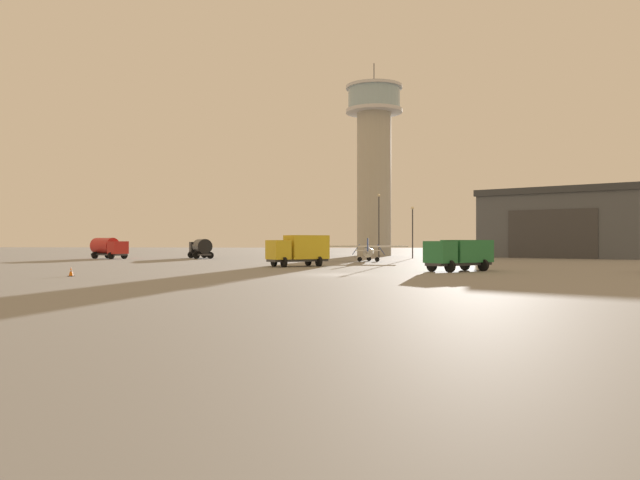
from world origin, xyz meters
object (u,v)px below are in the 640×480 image
airplane_white (368,251)px  truck_box_green (459,253)px  light_post_east (379,220)px  traffic_cone_near_left (71,272)px  light_post_west (413,227)px  control_tower (374,158)px  truck_fuel_tanker_black (201,248)px  truck_fuel_tanker_red (108,247)px  truck_box_yellow (299,249)px

airplane_white → truck_box_green: airplane_white is taller
light_post_east → traffic_cone_near_left: (-21.04, -51.49, -5.38)m
airplane_white → light_post_west: 16.98m
light_post_east → light_post_west: bearing=-18.7°
control_tower → truck_fuel_tanker_black: 36.01m
truck_box_green → truck_fuel_tanker_black: (-33.45, 35.06, 0.07)m
truck_fuel_tanker_red → truck_box_yellow: truck_box_yellow is taller
truck_box_green → truck_fuel_tanker_black: size_ratio=0.89×
truck_fuel_tanker_black → light_post_west: bearing=-111.2°
truck_box_green → light_post_west: (-2.47, 39.04, 3.11)m
truck_fuel_tanker_red → airplane_white: bearing=16.3°
truck_box_yellow → light_post_west: 33.25m
truck_fuel_tanker_black → light_post_east: light_post_east is taller
truck_box_green → truck_box_yellow: bearing=-70.3°
airplane_white → truck_box_yellow: truck_box_yellow is taller
traffic_cone_near_left → truck_box_green: bearing=20.7°
truck_box_yellow → traffic_cone_near_left: 23.51m
airplane_white → truck_box_green: size_ratio=1.60×
airplane_white → truck_fuel_tanker_black: airplane_white is taller
light_post_west → light_post_east: (-4.98, 1.68, 1.08)m
truck_box_green → light_post_east: bearing=-120.7°
truck_fuel_tanker_black → traffic_cone_near_left: 46.12m
truck_box_green → traffic_cone_near_left: truck_box_green is taller
truck_box_green → truck_fuel_tanker_black: bearing=-87.4°
light_post_east → traffic_cone_near_left: bearing=-112.2°
light_post_east → traffic_cone_near_left: size_ratio=14.13×
light_post_east → truck_fuel_tanker_red: bearing=-167.2°
control_tower → airplane_white: 36.08m
control_tower → truck_fuel_tanker_red: control_tower is taller
truck_box_yellow → truck_fuel_tanker_red: bearing=-74.7°
truck_box_yellow → light_post_west: light_post_west is taller
airplane_white → truck_box_green: (8.44, -23.49, 0.17)m
control_tower → truck_fuel_tanker_black: size_ratio=4.95×
control_tower → light_post_west: 21.92m
traffic_cone_near_left → control_tower: bearing=73.4°
truck_fuel_tanker_red → truck_box_green: 56.19m
control_tower → traffic_cone_near_left: 71.57m
truck_fuel_tanker_red → truck_fuel_tanker_black: truck_fuel_tanker_red is taller
truck_fuel_tanker_black → traffic_cone_near_left: (4.95, -45.83, -1.26)m
control_tower → truck_box_yellow: bearing=-97.5°
control_tower → truck_box_yellow: 50.42m
airplane_white → truck_box_green: 24.96m
truck_fuel_tanker_black → traffic_cone_near_left: size_ratio=9.96×
truck_fuel_tanker_red → light_post_east: (38.77, 8.79, 4.05)m
control_tower → truck_box_yellow: control_tower is taller
control_tower → traffic_cone_near_left: (-19.91, -66.62, -16.95)m
control_tower → truck_box_yellow: size_ratio=5.44×
light_post_east → truck_box_yellow: bearing=-102.8°
airplane_white → light_post_east: (0.98, 17.23, 4.37)m
truck_fuel_tanker_black → airplane_white: bearing=-143.4°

